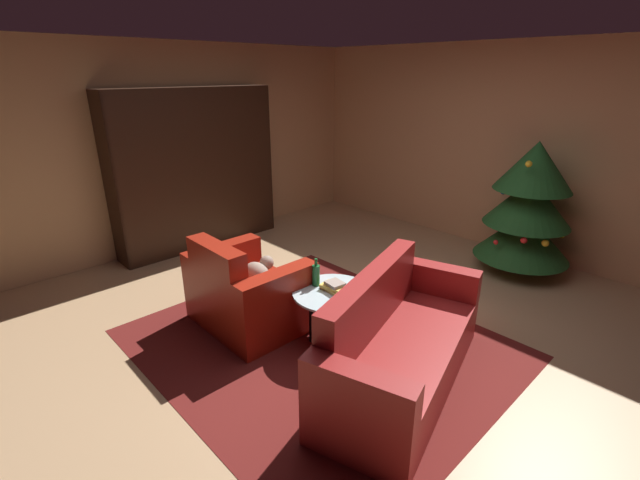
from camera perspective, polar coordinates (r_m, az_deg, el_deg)
name	(u,v)px	position (r m, az deg, el deg)	size (l,w,h in m)	color
ground_plane	(355,325)	(4.12, 4.52, -10.97)	(7.26, 7.26, 0.00)	tan
wall_back	(511,151)	(5.98, 23.59, 10.61)	(6.17, 0.06, 2.54)	tan
wall_left	(181,147)	(6.03, -17.64, 11.45)	(0.06, 5.69, 2.54)	tan
area_rug	(319,343)	(3.86, -0.15, -13.31)	(2.94, 2.52, 0.01)	maroon
bookshelf_unit	(205,172)	(5.92, -14.76, 8.57)	(0.39, 2.14, 2.01)	black
armchair_red	(247,294)	(4.04, -9.55, -6.91)	(1.02, 0.79, 0.86)	maroon
couch_red	(398,348)	(3.36, 10.15, -13.63)	(1.18, 1.89, 0.85)	maroon
coffee_table	(333,296)	(3.70, 1.72, -7.37)	(0.69, 0.69, 0.47)	black
book_stack_on_table	(334,286)	(3.69, 1.83, -6.05)	(0.22, 0.17, 0.08)	#DDB553
bottle_on_table	(316,275)	(3.74, -0.53, -4.54)	(0.07, 0.07, 0.25)	#1E622E
decorated_tree	(528,207)	(5.40, 25.48, 3.92)	(1.04, 1.04, 1.50)	brown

